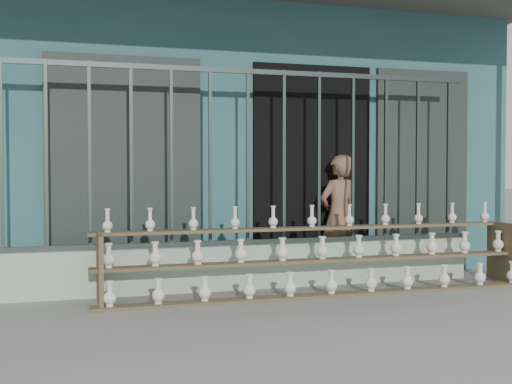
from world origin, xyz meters
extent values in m
plane|color=slate|center=(0.00, 0.00, 0.00)|extent=(60.00, 60.00, 0.00)
cube|color=#2A565A|center=(0.00, 4.30, 1.60)|extent=(7.00, 5.00, 3.20)
cube|color=black|center=(0.90, 1.82, 1.20)|extent=(1.40, 0.12, 2.40)
cube|color=black|center=(-1.20, 1.78, 1.20)|extent=(1.60, 0.08, 2.40)
cube|color=black|center=(2.30, 1.78, 1.20)|extent=(1.20, 0.08, 2.40)
cube|color=#9EB79C|center=(0.00, 1.30, 0.23)|extent=(5.00, 0.20, 0.45)
cube|color=#283330|center=(-2.35, 1.30, 1.35)|extent=(0.03, 0.03, 1.80)
cube|color=#283330|center=(-1.96, 1.30, 1.35)|extent=(0.03, 0.03, 1.80)
cube|color=#283330|center=(-1.57, 1.30, 1.35)|extent=(0.03, 0.03, 1.80)
cube|color=#283330|center=(-1.18, 1.30, 1.35)|extent=(0.03, 0.03, 1.80)
cube|color=#283330|center=(-0.78, 1.30, 1.35)|extent=(0.03, 0.03, 1.80)
cube|color=#283330|center=(-0.39, 1.30, 1.35)|extent=(0.03, 0.03, 1.80)
cube|color=#283330|center=(0.00, 1.30, 1.35)|extent=(0.03, 0.03, 1.80)
cube|color=#283330|center=(0.39, 1.30, 1.35)|extent=(0.03, 0.03, 1.80)
cube|color=#283330|center=(0.78, 1.30, 1.35)|extent=(0.03, 0.03, 1.80)
cube|color=#283330|center=(1.17, 1.30, 1.35)|extent=(0.03, 0.03, 1.80)
cube|color=#283330|center=(1.57, 1.30, 1.35)|extent=(0.03, 0.03, 1.80)
cube|color=#283330|center=(1.96, 1.30, 1.35)|extent=(0.03, 0.03, 1.80)
cube|color=#283330|center=(2.35, 1.30, 1.35)|extent=(0.03, 0.03, 1.80)
cube|color=#283330|center=(0.00, 1.30, 2.22)|extent=(5.00, 0.04, 0.05)
cube|color=#283330|center=(0.00, 1.30, 0.47)|extent=(5.00, 0.04, 0.05)
cube|color=brown|center=(0.65, 0.65, 0.01)|extent=(4.50, 0.18, 0.03)
cube|color=brown|center=(0.65, 0.90, 0.32)|extent=(4.50, 0.18, 0.03)
cube|color=brown|center=(0.65, 1.15, 0.61)|extent=(4.50, 0.18, 0.03)
cube|color=brown|center=(-1.50, 0.90, 0.32)|extent=(0.04, 0.55, 0.64)
cube|color=brown|center=(2.80, 0.90, 0.32)|extent=(0.04, 0.55, 0.64)
imported|color=brown|center=(1.14, 1.58, 0.69)|extent=(0.58, 0.46, 1.39)
camera|label=1|loc=(-1.78, -5.01, 1.22)|focal=45.00mm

